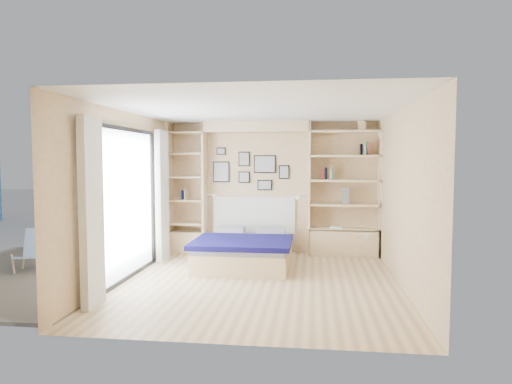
# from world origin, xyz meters

# --- Properties ---
(ground) EXTENTS (4.50, 4.50, 0.00)m
(ground) POSITION_xyz_m (0.00, 0.00, 0.00)
(ground) COLOR #DBC386
(ground) RESTS_ON ground
(room_shell) EXTENTS (4.50, 4.50, 4.50)m
(room_shell) POSITION_xyz_m (-0.39, 1.52, 1.08)
(room_shell) COLOR #DAB786
(room_shell) RESTS_ON ground
(bed) EXTENTS (1.59, 2.11, 1.07)m
(bed) POSITION_xyz_m (-0.36, 1.12, 0.26)
(bed) COLOR beige
(bed) RESTS_ON ground
(photo_gallery) EXTENTS (1.48, 0.02, 0.82)m
(photo_gallery) POSITION_xyz_m (-0.45, 2.22, 1.60)
(photo_gallery) COLOR black
(photo_gallery) RESTS_ON ground
(reading_lamps) EXTENTS (1.92, 0.12, 0.15)m
(reading_lamps) POSITION_xyz_m (-0.30, 2.00, 1.10)
(reading_lamps) COLOR silver
(reading_lamps) RESTS_ON ground
(shelf_decor) EXTENTS (3.54, 0.23, 2.03)m
(shelf_decor) POSITION_xyz_m (1.20, 2.07, 1.71)
(shelf_decor) COLOR #A51E1E
(shelf_decor) RESTS_ON ground
(deck) EXTENTS (3.20, 4.00, 0.05)m
(deck) POSITION_xyz_m (-3.60, 0.00, 0.00)
(deck) COLOR #6A5F4E
(deck) RESTS_ON ground
(deck_chair) EXTENTS (0.56, 0.75, 0.68)m
(deck_chair) POSITION_xyz_m (-3.69, 0.29, 0.32)
(deck_chair) COLOR tan
(deck_chair) RESTS_ON ground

